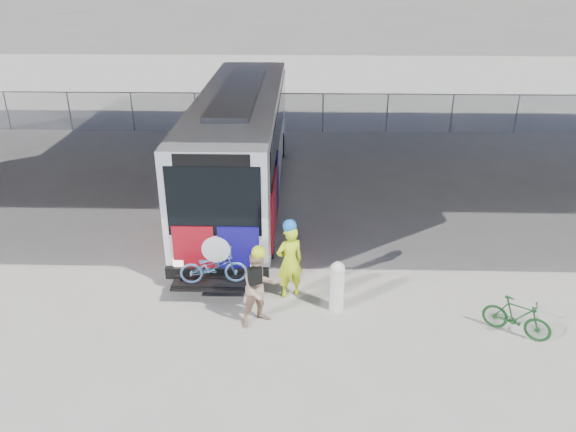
{
  "coord_description": "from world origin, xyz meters",
  "views": [
    {
      "loc": [
        0.07,
        -13.91,
        7.52
      ],
      "look_at": [
        -0.28,
        -1.07,
        1.6
      ],
      "focal_mm": 35.0,
      "sensor_mm": 36.0,
      "label": 1
    }
  ],
  "objects_px": {
    "bollard": "(337,284)",
    "cyclist_hivis": "(290,260)",
    "bus": "(241,136)",
    "bike_parked": "(517,317)",
    "cyclist_tan": "(259,287)"
  },
  "relations": [
    {
      "from": "bus",
      "to": "bike_parked",
      "type": "bearing_deg",
      "value": -48.96
    },
    {
      "from": "bike_parked",
      "to": "cyclist_hivis",
      "type": "bearing_deg",
      "value": 106.77
    },
    {
      "from": "bus",
      "to": "bike_parked",
      "type": "xyz_separation_m",
      "value": [
        6.76,
        -7.77,
        -1.67
      ]
    },
    {
      "from": "bike_parked",
      "to": "cyclist_tan",
      "type": "bearing_deg",
      "value": 119.94
    },
    {
      "from": "bollard",
      "to": "cyclist_hivis",
      "type": "distance_m",
      "value": 1.29
    },
    {
      "from": "bollard",
      "to": "cyclist_tan",
      "type": "relative_size",
      "value": 0.65
    },
    {
      "from": "bus",
      "to": "bike_parked",
      "type": "distance_m",
      "value": 10.43
    },
    {
      "from": "bollard",
      "to": "cyclist_tan",
      "type": "distance_m",
      "value": 1.86
    },
    {
      "from": "cyclist_tan",
      "to": "bike_parked",
      "type": "relative_size",
      "value": 1.32
    },
    {
      "from": "bus",
      "to": "bike_parked",
      "type": "height_order",
      "value": "bus"
    },
    {
      "from": "bus",
      "to": "bike_parked",
      "type": "relative_size",
      "value": 8.79
    },
    {
      "from": "cyclist_hivis",
      "to": "cyclist_tan",
      "type": "bearing_deg",
      "value": 35.38
    },
    {
      "from": "bollard",
      "to": "cyclist_hivis",
      "type": "height_order",
      "value": "cyclist_hivis"
    },
    {
      "from": "bollard",
      "to": "cyclist_hivis",
      "type": "bearing_deg",
      "value": 152.39
    },
    {
      "from": "bollard",
      "to": "cyclist_tan",
      "type": "height_order",
      "value": "cyclist_tan"
    }
  ]
}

